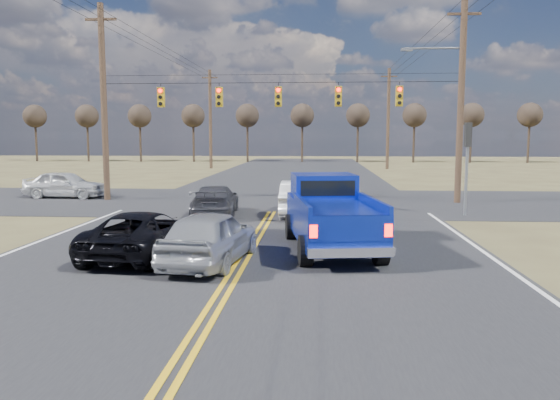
# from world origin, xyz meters

# --- Properties ---
(ground) EXTENTS (160.00, 160.00, 0.00)m
(ground) POSITION_xyz_m (0.00, 0.00, 0.00)
(ground) COLOR brown
(ground) RESTS_ON ground
(road_main) EXTENTS (14.00, 120.00, 0.02)m
(road_main) POSITION_xyz_m (0.00, 10.00, 0.00)
(road_main) COLOR #28282B
(road_main) RESTS_ON ground
(road_cross) EXTENTS (120.00, 12.00, 0.02)m
(road_cross) POSITION_xyz_m (0.00, 18.00, 0.00)
(road_cross) COLOR #28282B
(road_cross) RESTS_ON ground
(signal_gantry) EXTENTS (19.60, 4.83, 10.00)m
(signal_gantry) POSITION_xyz_m (0.50, 17.79, 5.06)
(signal_gantry) COLOR #473323
(signal_gantry) RESTS_ON ground
(utility_poles) EXTENTS (19.60, 58.32, 10.00)m
(utility_poles) POSITION_xyz_m (0.00, 17.00, 5.23)
(utility_poles) COLOR #473323
(utility_poles) RESTS_ON ground
(treeline) EXTENTS (87.00, 117.80, 7.40)m
(treeline) POSITION_xyz_m (0.00, 26.96, 5.70)
(treeline) COLOR #33261C
(treeline) RESTS_ON ground
(pickup_truck) EXTENTS (2.95, 5.99, 2.16)m
(pickup_truck) POSITION_xyz_m (2.37, 6.26, 1.05)
(pickup_truck) COLOR black
(pickup_truck) RESTS_ON ground
(silver_suv) EXTENTS (2.27, 4.45, 1.45)m
(silver_suv) POSITION_xyz_m (-0.80, 4.22, 0.73)
(silver_suv) COLOR #989A9F
(silver_suv) RESTS_ON ground
(black_suv) EXTENTS (2.48, 4.78, 1.29)m
(black_suv) POSITION_xyz_m (-2.83, 4.92, 0.64)
(black_suv) COLOR black
(black_suv) RESTS_ON ground
(white_car_queue) EXTENTS (1.58, 4.53, 1.49)m
(white_car_queue) POSITION_xyz_m (1.29, 13.15, 0.75)
(white_car_queue) COLOR silver
(white_car_queue) RESTS_ON ground
(dgrey_car_queue) EXTENTS (2.16, 4.53, 1.28)m
(dgrey_car_queue) POSITION_xyz_m (-2.31, 12.90, 0.64)
(dgrey_car_queue) COLOR #38383D
(dgrey_car_queue) RESTS_ON ground
(cross_car_west) EXTENTS (1.97, 4.41, 1.47)m
(cross_car_west) POSITION_xyz_m (-11.66, 18.82, 0.74)
(cross_car_west) COLOR silver
(cross_car_west) RESTS_ON ground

